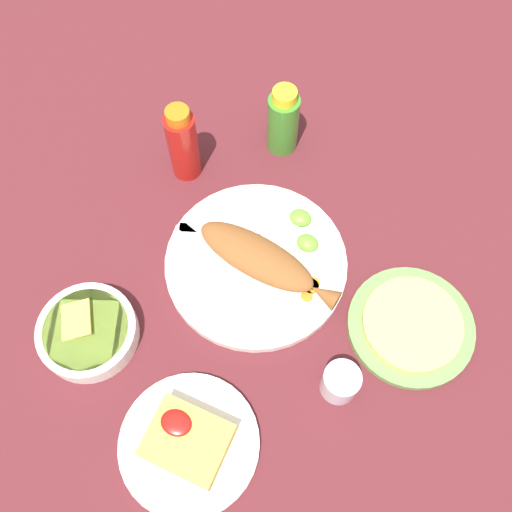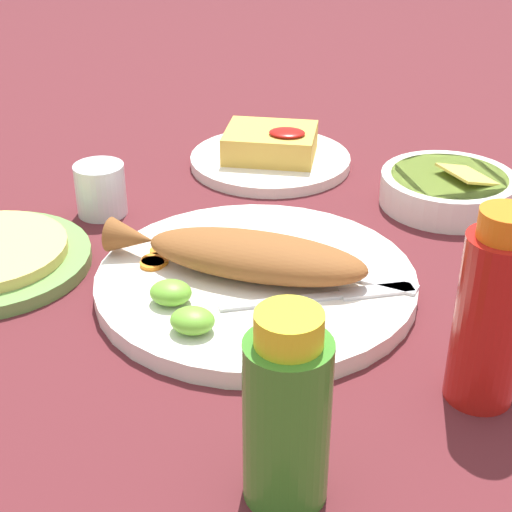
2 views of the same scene
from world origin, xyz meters
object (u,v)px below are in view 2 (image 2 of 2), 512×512
fork_near (338,270)px  fork_far (331,296)px  hot_sauce_bottle_green (287,414)px  side_plate_fries (270,161)px  hot_sauce_bottle_red (491,314)px  guacamole_bowl (448,188)px  fried_fish (245,254)px  salt_cup (101,193)px  main_plate (256,282)px

fork_near → fork_far: same height
hot_sauce_bottle_green → side_plate_fries: 0.58m
fork_far → hot_sauce_bottle_green: bearing=-114.1°
hot_sauce_bottle_green → hot_sauce_bottle_red: bearing=42.1°
fork_far → guacamole_bowl: 0.29m
fried_fish → salt_cup: size_ratio=4.45×
fried_fish → fork_near: fried_fish is taller
main_plate → hot_sauce_bottle_red: (0.20, -0.13, 0.07)m
fork_near → hot_sauce_bottle_red: bearing=-33.1°
fork_near → hot_sauce_bottle_red: 0.20m
fork_far → hot_sauce_bottle_green: hot_sauce_bottle_green is taller
fork_far → guacamole_bowl: guacamole_bowl is taller
side_plate_fries → fork_far: bearing=-73.0°
main_plate → fork_far: size_ratio=1.77×
fried_fish → salt_cup: salt_cup is taller
fried_fish → side_plate_fries: bearing=101.5°
salt_cup → hot_sauce_bottle_red: bearing=-33.9°
hot_sauce_bottle_red → salt_cup: 0.49m
side_plate_fries → fried_fish: bearing=-86.5°
fork_near → side_plate_fries: bearing=127.9°
hot_sauce_bottle_green → salt_cup: bearing=123.6°
hot_sauce_bottle_red → fork_far: bearing=141.5°
fork_far → hot_sauce_bottle_red: hot_sauce_bottle_red is taller
fork_far → main_plate: bearing=136.9°
fork_far → side_plate_fries: fork_far is taller
salt_cup → fork_near: bearing=-23.4°
fork_far → hot_sauce_bottle_green: 0.23m
fried_fish → main_plate: bearing=0.0°
main_plate → guacamole_bowl: bearing=49.3°
fried_fish → hot_sauce_bottle_green: 0.27m
main_plate → fork_near: bearing=12.7°
side_plate_fries → fork_near: bearing=-69.7°
main_plate → salt_cup: (-0.21, 0.14, 0.02)m
fork_near → side_plate_fries: fork_near is taller
fork_near → guacamole_bowl: bearing=78.6°
fork_near → fork_far: size_ratio=1.01×
hot_sauce_bottle_red → side_plate_fries: 0.51m
hot_sauce_bottle_red → salt_cup: size_ratio=2.73×
main_plate → guacamole_bowl: 0.30m
side_plate_fries → hot_sauce_bottle_red: bearing=-62.6°
fork_far → fork_near: bearing=65.8°
fried_fish → side_plate_fries: (-0.02, 0.31, -0.03)m
fork_far → hot_sauce_bottle_red: 0.17m
hot_sauce_bottle_green → guacamole_bowl: (0.14, 0.49, -0.05)m
fork_near → salt_cup: (-0.28, 0.12, 0.01)m
hot_sauce_bottle_green → guacamole_bowl: bearing=74.5°
main_plate → guacamole_bowl: (0.20, 0.23, 0.01)m
hot_sauce_bottle_red → guacamole_bowl: hot_sauce_bottle_red is taller
fried_fish → side_plate_fries: size_ratio=1.27×
main_plate → fork_far: fork_far is taller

